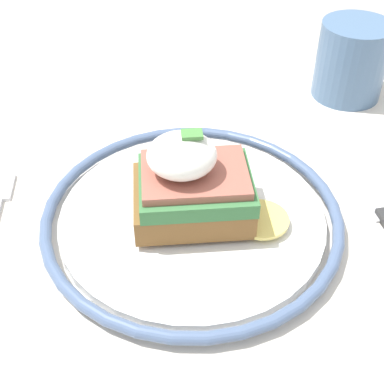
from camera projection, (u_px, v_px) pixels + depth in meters
name	position (u px, v px, depth m)	size (l,w,h in m)	color
dining_table	(188.00, 352.00, 0.51)	(0.98, 0.65, 0.73)	beige
plate	(192.00, 216.00, 0.45)	(0.25, 0.25, 0.02)	white
sandwich	(193.00, 185.00, 0.43)	(0.13, 0.08, 0.08)	brown
cup	(352.00, 59.00, 0.59)	(0.08, 0.08, 0.08)	slate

